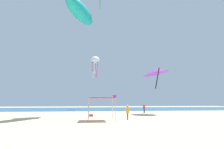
{
  "coord_description": "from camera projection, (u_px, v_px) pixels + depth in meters",
  "views": [
    {
      "loc": [
        -3.98,
        -21.33,
        2.19
      ],
      "look_at": [
        -0.49,
        8.77,
        7.01
      ],
      "focal_mm": 27.15,
      "sensor_mm": 36.0,
      "label": 1
    }
  ],
  "objects": [
    {
      "name": "person_leftmost",
      "position": [
        144.0,
        108.0,
        32.47
      ],
      "size": [
        0.42,
        0.43,
        1.75
      ],
      "rotation": [
        0.0,
        0.0,
        4.21
      ],
      "color": "black",
      "rests_on": "ground"
    },
    {
      "name": "kite_octopus_white",
      "position": [
        95.0,
        61.0,
        49.49
      ],
      "size": [
        3.5,
        3.5,
        6.27
      ],
      "rotation": [
        0.0,
        0.0,
        0.41
      ],
      "color": "white"
    },
    {
      "name": "canopy_tent",
      "position": [
        101.0,
        99.0,
        19.89
      ],
      "size": [
        3.02,
        2.66,
        2.63
      ],
      "color": "#B2B2B7",
      "rests_on": "ground"
    },
    {
      "name": "kite_delta_purple",
      "position": [
        155.0,
        72.0,
        30.93
      ],
      "size": [
        5.6,
        5.54,
        4.14
      ],
      "rotation": [
        0.0,
        0.0,
        1.35
      ],
      "color": "purple"
    },
    {
      "name": "cooler_box",
      "position": [
        91.0,
        115.0,
        24.92
      ],
      "size": [
        0.57,
        0.37,
        0.35
      ],
      "color": "red",
      "rests_on": "ground"
    },
    {
      "name": "ground",
      "position": [
        124.0,
        120.0,
        21.03
      ],
      "size": [
        110.0,
        110.0,
        0.1
      ],
      "primitive_type": "cube",
      "color": "beige"
    },
    {
      "name": "ocean_strip",
      "position": [
        105.0,
        109.0,
        50.51
      ],
      "size": [
        110.0,
        24.94,
        0.03
      ],
      "primitive_type": "cube",
      "color": "#28608C",
      "rests_on": "ground"
    },
    {
      "name": "kite_inflatable_teal",
      "position": [
        81.0,
        12.0,
        26.96
      ],
      "size": [
        5.84,
        8.66,
        3.33
      ],
      "rotation": [
        0.0,
        0.0,
        1.18
      ],
      "color": "teal"
    },
    {
      "name": "person_near_tent",
      "position": [
        128.0,
        111.0,
        20.49
      ],
      "size": [
        0.42,
        0.46,
        1.76
      ],
      "rotation": [
        0.0,
        0.0,
        1.36
      ],
      "color": "#33384C",
      "rests_on": "ground"
    },
    {
      "name": "banner_flag",
      "position": [
        113.0,
        103.0,
        24.08
      ],
      "size": [
        0.61,
        0.06,
        3.1
      ],
      "color": "silver",
      "rests_on": "ground"
    }
  ]
}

